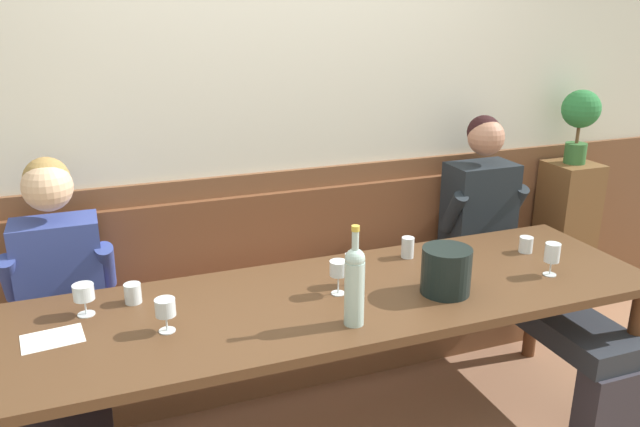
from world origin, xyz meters
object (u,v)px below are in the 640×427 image
object	(u,v)px
dining_table	(346,309)
water_tumbler_right	(526,245)
wine_glass_center_front	(552,254)
wine_glass_near_bucket	(338,270)
wine_glass_center_rear	(84,293)
water_tumbler_center	(133,293)
potted_plant	(580,116)
wine_bottle_clear_water	(355,283)
person_center_right_seat	(512,252)
person_left_seat	(62,329)
wine_glass_mid_left	(353,262)
wall_bench	(294,319)
ice_bucket	(447,271)
wine_glass_by_bottle	(165,308)
water_tumbler_left	(408,247)

from	to	relation	value
dining_table	water_tumbler_right	distance (m)	1.00
wine_glass_center_front	wine_glass_near_bucket	size ratio (longest dim) A/B	1.02
wine_glass_center_rear	water_tumbler_right	size ratio (longest dim) A/B	1.67
water_tumbler_center	potted_plant	xyz separation A→B (m)	(2.61, 0.50, 0.47)
wine_bottle_clear_water	potted_plant	world-z (taller)	potted_plant
dining_table	person_center_right_seat	world-z (taller)	person_center_right_seat
person_center_right_seat	wine_bottle_clear_water	world-z (taller)	person_center_right_seat
person_left_seat	person_center_right_seat	distance (m)	2.21
wine_bottle_clear_water	potted_plant	distance (m)	2.12
wine_glass_mid_left	potted_plant	bearing A→B (deg)	20.80
wall_bench	person_center_right_seat	distance (m)	1.21
wall_bench	potted_plant	distance (m)	2.04
ice_bucket	water_tumbler_right	world-z (taller)	ice_bucket
wine_glass_mid_left	water_tumbler_right	world-z (taller)	wine_glass_mid_left
wall_bench	wine_glass_by_bottle	world-z (taller)	wall_bench
person_center_right_seat	wine_glass_mid_left	distance (m)	1.10
dining_table	water_tumbler_center	world-z (taller)	water_tumbler_center
wine_glass_mid_left	water_tumbler_right	distance (m)	0.93
water_tumbler_left	potted_plant	world-z (taller)	potted_plant
person_center_right_seat	wine_glass_center_rear	bearing A→B (deg)	-175.35
ice_bucket	potted_plant	xyz separation A→B (m)	(1.40, 0.86, 0.41)
wine_glass_mid_left	dining_table	bearing A→B (deg)	-129.92
wine_glass_by_bottle	water_tumbler_right	size ratio (longest dim) A/B	1.70
dining_table	person_left_seat	bearing A→B (deg)	163.09
wine_glass_center_front	ice_bucket	bearing A→B (deg)	179.10
wine_glass_mid_left	ice_bucket	bearing A→B (deg)	-32.36
wine_glass_by_bottle	wine_glass_near_bucket	distance (m)	0.70
person_left_seat	water_tumbler_left	world-z (taller)	person_left_seat
wine_glass_center_rear	water_tumbler_left	bearing A→B (deg)	2.97
potted_plant	water_tumbler_left	bearing A→B (deg)	-160.98
wine_glass_mid_left	water_tumbler_left	size ratio (longest dim) A/B	1.42
water_tumbler_right	water_tumbler_center	world-z (taller)	water_tumbler_center
water_tumbler_left	potted_plant	bearing A→B (deg)	19.02
wine_glass_mid_left	water_tumbler_center	xyz separation A→B (m)	(-0.89, 0.15, -0.06)
wine_glass_near_bucket	wine_glass_center_rear	xyz separation A→B (m)	(-0.98, 0.17, -0.01)
person_center_right_seat	wine_bottle_clear_water	xyz separation A→B (m)	(-1.17, -0.60, 0.27)
wall_bench	wine_glass_center_rear	xyz separation A→B (m)	(-1.01, -0.51, 0.56)
dining_table	wine_glass_center_front	xyz separation A→B (m)	(0.91, -0.15, 0.17)
wine_bottle_clear_water	wine_glass_mid_left	size ratio (longest dim) A/B	2.81
dining_table	water_tumbler_left	distance (m)	0.51
person_center_right_seat	water_tumbler_right	xyz separation A→B (m)	(-0.12, -0.24, 0.15)
wine_glass_near_bucket	water_tumbler_center	distance (m)	0.83
person_center_right_seat	wine_glass_by_bottle	bearing A→B (deg)	-167.40
person_center_right_seat	ice_bucket	xyz separation A→B (m)	(-0.71, -0.49, 0.20)
ice_bucket	wine_glass_near_bucket	xyz separation A→B (m)	(-0.42, 0.15, 0.01)
water_tumbler_left	water_tumbler_center	bearing A→B (deg)	-178.56
wine_glass_center_front	water_tumbler_right	world-z (taller)	wine_glass_center_front
wine_glass_by_bottle	wine_glass_mid_left	bearing A→B (deg)	9.14
wine_bottle_clear_water	wine_glass_by_bottle	bearing A→B (deg)	164.04
person_center_right_seat	wine_glass_near_bucket	world-z (taller)	person_center_right_seat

